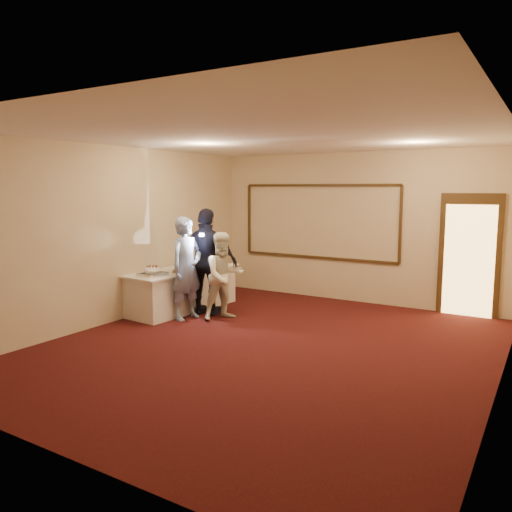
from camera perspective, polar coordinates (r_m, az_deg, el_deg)
The scene contains 14 objects.
floor at distance 7.35m, azimuth 1.49°, elevation -10.36°, with size 7.00×7.00×0.00m, color black.
room_walls at distance 6.99m, azimuth 1.55°, elevation 5.62°, with size 6.04×7.04×3.02m.
wall_molding at distance 10.47m, azimuth 7.15°, elevation 3.93°, with size 3.45×0.04×1.55m.
doorway at distance 9.69m, azimuth 23.19°, elevation -0.03°, with size 1.05×0.07×2.20m.
buffet_table at distance 9.57m, azimuth -8.44°, elevation -3.78°, with size 1.10×2.42×0.77m.
pavlova_tray at distance 8.82m, azimuth -11.76°, elevation -1.81°, with size 0.38×0.51×0.18m.
cupcake_stand at distance 10.22m, azimuth -5.85°, elevation 0.03°, with size 0.29×0.29×0.42m.
plate_stack_a at distance 9.61m, azimuth -8.23°, elevation -0.90°, with size 0.20×0.20×0.17m.
plate_stack_b at distance 9.69m, azimuth -5.90°, elevation -0.87°, with size 0.17×0.17×0.14m.
tart at distance 9.11m, azimuth -8.85°, elevation -1.76°, with size 0.25×0.25×0.05m.
man at distance 8.78m, azimuth -7.93°, elevation -1.40°, with size 0.66×0.43×1.80m, color #839DD2.
woman at distance 8.73m, azimuth -3.69°, elevation -2.30°, with size 0.74×0.58×1.53m, color white.
guest at distance 9.04m, azimuth -5.59°, elevation -0.69°, with size 1.13×0.47×1.93m, color black.
camera_flash at distance 8.70m, azimuth -6.23°, elevation 2.43°, with size 0.07×0.04×0.05m, color white.
Camera 1 is at (3.45, -6.07, 2.28)m, focal length 35.00 mm.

